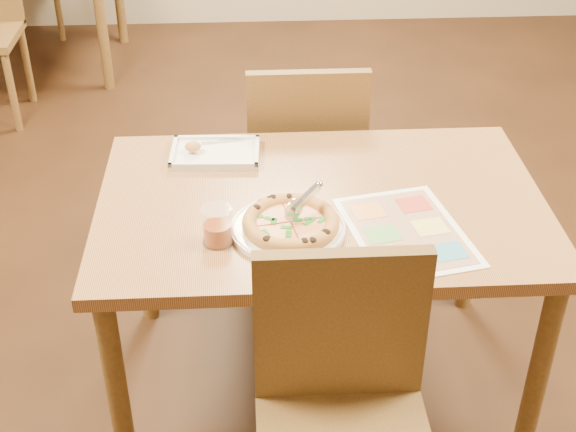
{
  "coord_description": "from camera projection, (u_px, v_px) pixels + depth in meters",
  "views": [
    {
      "loc": [
        -0.21,
        -1.96,
        1.96
      ],
      "look_at": [
        -0.11,
        -0.16,
        0.77
      ],
      "focal_mm": 50.0,
      "sensor_mm": 36.0,
      "label": 1
    }
  ],
  "objects": [
    {
      "name": "glass_tumbler",
      "position": [
        217.0,
        228.0,
        2.13
      ],
      "size": [
        0.08,
        0.08,
        0.11
      ],
      "rotation": [
        0.0,
        0.0,
        -0.33
      ],
      "color": "#84300A",
      "rests_on": "dining_table"
    },
    {
      "name": "pizza_cutter",
      "position": [
        303.0,
        201.0,
        2.17
      ],
      "size": [
        0.11,
        0.1,
        0.08
      ],
      "rotation": [
        0.0,
        0.0,
        0.73
      ],
      "color": "silver",
      "rests_on": "pizza"
    },
    {
      "name": "appetizer_tray",
      "position": [
        214.0,
        154.0,
        2.54
      ],
      "size": [
        0.29,
        0.2,
        0.05
      ],
      "rotation": [
        0.0,
        0.0,
        -0.05
      ],
      "color": "silver",
      "rests_on": "dining_table"
    },
    {
      "name": "chair_far",
      "position": [
        306.0,
        147.0,
        2.92
      ],
      "size": [
        0.42,
        0.42,
        0.47
      ],
      "rotation": [
        0.0,
        0.0,
        3.14
      ],
      "color": "brown",
      "rests_on": "ground"
    },
    {
      "name": "chair_near",
      "position": [
        343.0,
        388.0,
        1.91
      ],
      "size": [
        0.42,
        0.42,
        0.47
      ],
      "color": "brown",
      "rests_on": "ground"
    },
    {
      "name": "menu",
      "position": [
        407.0,
        231.0,
        2.19
      ],
      "size": [
        0.37,
        0.47,
        0.0
      ],
      "primitive_type": "cube",
      "rotation": [
        0.0,
        0.0,
        0.2
      ],
      "color": "white",
      "rests_on": "dining_table"
    },
    {
      "name": "pizza",
      "position": [
        291.0,
        223.0,
        2.17
      ],
      "size": [
        0.27,
        0.27,
        0.04
      ],
      "rotation": [
        0.0,
        0.0,
        0.18
      ],
      "color": "#BE8A41",
      "rests_on": "plate"
    },
    {
      "name": "plate",
      "position": [
        288.0,
        229.0,
        2.19
      ],
      "size": [
        0.41,
        0.41,
        0.02
      ],
      "primitive_type": "cylinder",
      "rotation": [
        0.0,
        0.0,
        -0.38
      ],
      "color": "white",
      "rests_on": "dining_table"
    },
    {
      "name": "dining_table",
      "position": [
        321.0,
        224.0,
        2.38
      ],
      "size": [
        1.3,
        0.85,
        0.72
      ],
      "color": "#A26F41",
      "rests_on": "ground"
    }
  ]
}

